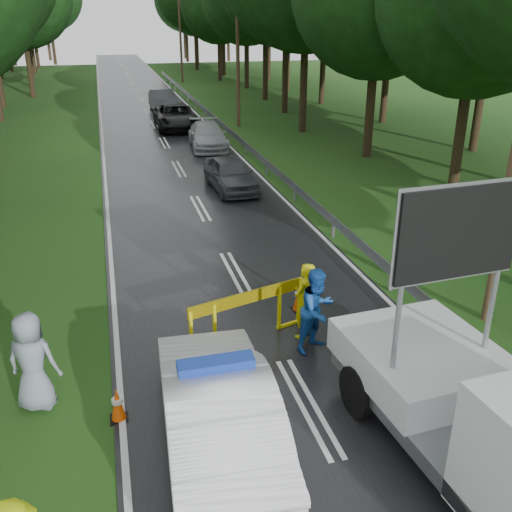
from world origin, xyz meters
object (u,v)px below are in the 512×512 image
object	(u,v)px
queue_car_first	(230,174)
queue_car_third	(176,117)
civilian	(317,310)
queue_car_second	(208,136)
police_sedan	(217,410)
queue_car_fourth	(163,101)
officer	(305,301)
work_truck	(495,419)
barrier	(248,304)

from	to	relation	value
queue_car_first	queue_car_third	size ratio (longest dim) A/B	0.74
civilian	queue_car_second	distance (m)	20.37
police_sedan	queue_car_fourth	size ratio (longest dim) A/B	1.06
officer	queue_car_third	distance (m)	25.78
civilian	queue_car_second	xyz separation A→B (m)	(1.31, 20.32, -0.27)
work_truck	civilian	xyz separation A→B (m)	(-1.21, 4.25, -0.24)
barrier	queue_car_second	world-z (taller)	queue_car_second
officer	queue_car_first	size ratio (longest dim) A/B	0.45
police_sedan	civilian	world-z (taller)	civilian
civilian	queue_car_fourth	world-z (taller)	civilian
civilian	queue_car_first	xyz separation A→B (m)	(0.80, 12.28, -0.26)
officer	civilian	world-z (taller)	civilian
queue_car_fourth	police_sedan	bearing A→B (deg)	-96.86
barrier	queue_car_second	distance (m)	19.77
work_truck	barrier	world-z (taller)	work_truck
police_sedan	queue_car_third	xyz separation A→B (m)	(3.03, 28.86, -0.06)
queue_car_first	barrier	bearing A→B (deg)	-103.92
civilian	officer	bearing A→B (deg)	71.04
barrier	civilian	world-z (taller)	civilian
police_sedan	queue_car_second	size ratio (longest dim) A/B	1.08
civilian	queue_car_fourth	xyz separation A→B (m)	(0.36, 33.60, -0.17)
police_sedan	officer	xyz separation A→B (m)	(2.56, 3.09, 0.09)
queue_car_third	officer	bearing A→B (deg)	-90.36
queue_car_fourth	barrier	bearing A→B (deg)	-95.04
officer	queue_car_first	xyz separation A→B (m)	(0.89, 11.73, -0.22)
barrier	queue_car_first	bearing A→B (deg)	62.76
queue_car_fourth	queue_car_second	bearing A→B (deg)	-87.97
officer	queue_car_third	bearing A→B (deg)	-128.55
work_truck	queue_car_second	distance (m)	24.58
queue_car_fourth	civilian	bearing A→B (deg)	-92.71
queue_car_second	civilian	bearing A→B (deg)	-89.68
officer	queue_car_second	size ratio (longest dim) A/B	0.39
work_truck	queue_car_fourth	size ratio (longest dim) A/B	1.21
barrier	queue_car_second	size ratio (longest dim) A/B	0.60
work_truck	barrier	size ratio (longest dim) A/B	2.04
work_truck	barrier	distance (m)	5.60
civilian	queue_car_third	world-z (taller)	civilian
barrier	queue_car_third	world-z (taller)	queue_car_third
police_sedan	queue_car_fourth	xyz separation A→B (m)	(3.01, 36.14, -0.04)
work_truck	civilian	distance (m)	4.42
civilian	queue_car_fourth	bearing A→B (deg)	61.22
queue_car_third	queue_car_fourth	world-z (taller)	queue_car_fourth
work_truck	police_sedan	bearing A→B (deg)	151.89
police_sedan	barrier	size ratio (longest dim) A/B	1.79
police_sedan	civilian	size ratio (longest dim) A/B	2.63
officer	queue_car_third	size ratio (longest dim) A/B	0.33
police_sedan	barrier	distance (m)	3.53
police_sedan	work_truck	bearing A→B (deg)	158.97
barrier	officer	xyz separation A→B (m)	(1.24, -0.18, -0.00)
police_sedan	queue_car_second	distance (m)	23.21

